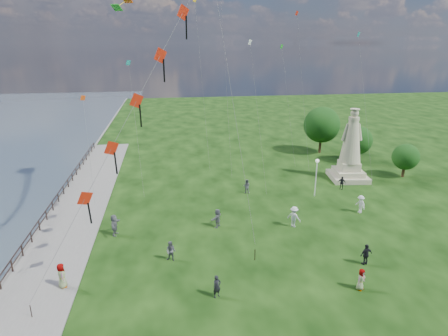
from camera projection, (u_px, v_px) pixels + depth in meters
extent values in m
cube|color=slate|center=(38.00, 234.00, 31.38)|extent=(0.30, 160.00, 0.60)
cube|color=slate|center=(63.00, 241.00, 29.79)|extent=(5.00, 60.00, 0.10)
cylinder|color=black|center=(0.00, 284.00, 23.69)|extent=(0.11, 0.11, 1.00)
cylinder|color=black|center=(12.00, 266.00, 25.56)|extent=(0.11, 0.11, 1.00)
cylinder|color=black|center=(22.00, 251.00, 27.44)|extent=(0.11, 0.11, 1.00)
cylinder|color=black|center=(31.00, 238.00, 29.31)|extent=(0.11, 0.11, 1.00)
cylinder|color=black|center=(39.00, 226.00, 31.19)|extent=(0.11, 0.11, 1.00)
cylinder|color=black|center=(46.00, 216.00, 33.06)|extent=(0.11, 0.11, 1.00)
cylinder|color=black|center=(53.00, 206.00, 34.94)|extent=(0.11, 0.11, 1.00)
cylinder|color=black|center=(58.00, 198.00, 36.81)|extent=(0.11, 0.11, 1.00)
cylinder|color=black|center=(64.00, 191.00, 38.69)|extent=(0.11, 0.11, 1.00)
cylinder|color=black|center=(68.00, 184.00, 40.56)|extent=(0.11, 0.11, 1.00)
cylinder|color=black|center=(72.00, 178.00, 42.44)|extent=(0.11, 0.11, 1.00)
cylinder|color=black|center=(76.00, 172.00, 44.31)|extent=(0.11, 0.11, 1.00)
cylinder|color=black|center=(80.00, 167.00, 46.19)|extent=(0.11, 0.11, 1.00)
cylinder|color=black|center=(83.00, 162.00, 48.06)|extent=(0.11, 0.11, 1.00)
cylinder|color=black|center=(86.00, 157.00, 49.94)|extent=(0.11, 0.11, 1.00)
cylinder|color=black|center=(89.00, 153.00, 51.81)|extent=(0.11, 0.11, 1.00)
cylinder|color=black|center=(92.00, 149.00, 53.69)|extent=(0.11, 0.11, 1.00)
cylinder|color=black|center=(94.00, 146.00, 55.56)|extent=(0.11, 0.11, 1.00)
cube|color=black|center=(38.00, 221.00, 31.04)|extent=(0.06, 52.00, 0.06)
cube|color=black|center=(39.00, 225.00, 31.17)|extent=(0.06, 52.00, 0.06)
cube|color=beige|center=(348.00, 176.00, 43.40)|extent=(4.50, 4.50, 0.57)
cube|color=beige|center=(348.00, 172.00, 43.22)|extent=(3.43, 3.43, 0.57)
cube|color=beige|center=(349.00, 166.00, 42.98)|extent=(2.36, 2.36, 0.96)
cylinder|color=beige|center=(354.00, 119.00, 41.25)|extent=(1.29, 1.29, 0.38)
sphere|color=beige|center=(355.00, 113.00, 41.06)|extent=(0.88, 0.88, 0.88)
cylinder|color=beige|center=(355.00, 109.00, 40.92)|extent=(1.05, 1.05, 0.10)
cylinder|color=silver|center=(316.00, 179.00, 38.07)|extent=(0.11, 0.11, 3.69)
sphere|color=white|center=(317.00, 161.00, 37.45)|extent=(0.37, 0.37, 0.37)
cylinder|color=#382314|center=(356.00, 155.00, 49.31)|extent=(0.36, 0.36, 1.84)
sphere|color=#193C10|center=(358.00, 140.00, 48.65)|extent=(3.68, 3.68, 3.68)
cylinder|color=#382314|center=(403.00, 171.00, 43.92)|extent=(0.36, 0.36, 1.52)
sphere|color=#193C10|center=(406.00, 157.00, 43.38)|extent=(3.04, 3.04, 3.04)
cylinder|color=#382314|center=(320.00, 144.00, 53.42)|extent=(0.36, 0.36, 2.52)
sphere|color=#193C10|center=(322.00, 125.00, 52.52)|extent=(5.04, 5.04, 5.04)
imported|color=black|center=(217.00, 286.00, 23.03)|extent=(0.65, 0.56, 1.50)
imported|color=#595960|center=(171.00, 251.00, 26.91)|extent=(0.86, 0.71, 1.52)
imported|color=silver|center=(294.00, 217.00, 31.87)|extent=(1.29, 1.28, 1.86)
imported|color=black|center=(366.00, 254.00, 26.43)|extent=(1.02, 0.66, 1.60)
imported|color=#595960|center=(361.00, 279.00, 23.75)|extent=(0.84, 0.77, 1.47)
imported|color=#595960|center=(114.00, 225.00, 30.48)|extent=(1.01, 1.78, 1.82)
imported|color=#595960|center=(247.00, 186.00, 39.18)|extent=(0.84, 0.67, 1.52)
imported|color=silver|center=(360.00, 204.00, 34.57)|extent=(0.81, 1.20, 1.70)
imported|color=black|center=(342.00, 183.00, 40.20)|extent=(0.93, 0.87, 1.45)
imported|color=#595960|center=(62.00, 277.00, 23.83)|extent=(0.75, 0.94, 1.68)
imported|color=#595960|center=(217.00, 218.00, 31.88)|extent=(1.44, 1.62, 1.65)
cylinder|color=black|center=(31.00, 312.00, 21.29)|extent=(0.06, 0.06, 0.90)
cube|color=#B81D0A|center=(85.00, 198.00, 22.28)|extent=(0.87, 0.64, 1.03)
cube|color=black|center=(90.00, 213.00, 22.51)|extent=(0.10, 0.28, 1.48)
cube|color=#B81D0A|center=(112.00, 148.00, 22.87)|extent=(0.87, 0.64, 1.03)
cube|color=black|center=(116.00, 163.00, 23.10)|extent=(0.10, 0.28, 1.48)
cube|color=#B81D0A|center=(137.00, 101.00, 23.47)|extent=(0.87, 0.64, 1.03)
cube|color=black|center=(140.00, 116.00, 23.70)|extent=(0.10, 0.28, 1.48)
cube|color=#B81D0A|center=(160.00, 55.00, 24.06)|extent=(0.87, 0.64, 1.03)
cube|color=black|center=(164.00, 71.00, 24.30)|extent=(0.10, 0.28, 1.48)
cube|color=#B81D0A|center=(183.00, 12.00, 24.66)|extent=(0.87, 0.64, 1.03)
cube|color=black|center=(186.00, 28.00, 24.89)|extent=(0.10, 0.28, 1.48)
cylinder|color=black|center=(255.00, 255.00, 27.04)|extent=(0.06, 0.06, 0.90)
cube|color=#E7490F|center=(127.00, 0.00, 20.47)|extent=(0.62, 0.67, 0.30)
cube|color=#1C9A21|center=(117.00, 8.00, 19.96)|extent=(0.60, 0.66, 0.31)
cube|color=teal|center=(128.00, 63.00, 38.57)|extent=(0.51, 0.39, 0.57)
cylinder|color=#595959|center=(136.00, 130.00, 38.36)|extent=(1.02, 5.02, 13.03)
cube|color=silver|center=(250.00, 42.00, 38.79)|extent=(0.51, 0.39, 0.57)
cylinder|color=#595959|center=(258.00, 118.00, 38.91)|extent=(1.02, 5.02, 15.04)
cube|color=#B81D0A|center=(297.00, 13.00, 44.56)|extent=(0.51, 0.39, 0.57)
cylinder|color=#595959|center=(303.00, 93.00, 45.20)|extent=(1.02, 5.02, 18.35)
cube|color=yellow|center=(195.00, 0.00, 44.19)|extent=(0.51, 0.39, 0.57)
cylinder|color=#595959|center=(202.00, 87.00, 45.06)|extent=(1.02, 5.02, 19.82)
cube|color=#1C9A21|center=(282.00, 46.00, 47.34)|extent=(0.51, 0.39, 0.57)
cylinder|color=#595959|center=(288.00, 107.00, 47.37)|extent=(1.02, 5.02, 14.54)
cube|color=#E7490F|center=(83.00, 98.00, 38.00)|extent=(0.51, 0.39, 0.57)
cylinder|color=#595959|center=(89.00, 150.00, 37.26)|extent=(1.02, 5.01, 9.66)
cylinder|color=#595959|center=(225.00, 58.00, 41.73)|extent=(1.02, 5.02, 26.75)
cube|color=teal|center=(358.00, 34.00, 40.40)|extent=(0.51, 0.39, 0.57)
cylinder|color=#595959|center=(366.00, 111.00, 40.64)|extent=(1.02, 5.02, 15.85)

